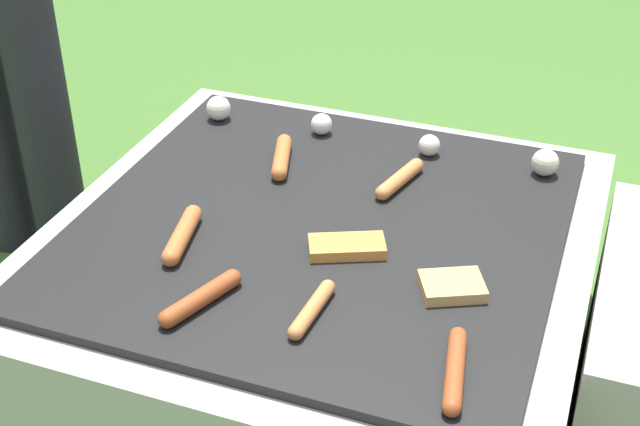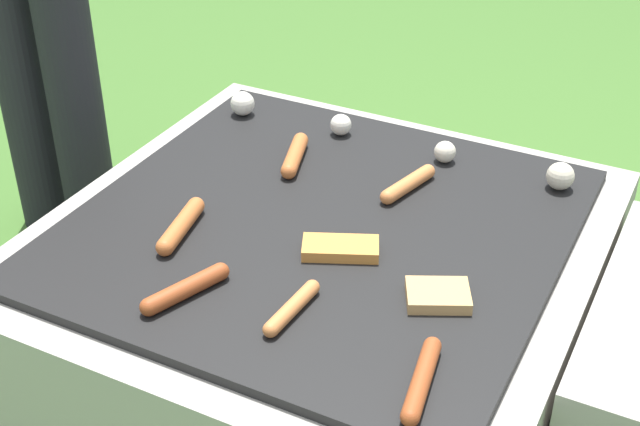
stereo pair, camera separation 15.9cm
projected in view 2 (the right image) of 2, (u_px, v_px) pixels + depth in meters
ground_plane at (320, 375)px, 1.80m from camera, size 14.00×14.00×0.00m
grill at (320, 304)px, 1.70m from camera, size 0.96×0.96×0.37m
sausage_front_center at (186, 289)px, 1.41m from camera, size 0.08×0.16×0.03m
sausage_front_left at (408, 184)px, 1.68m from camera, size 0.06×0.15×0.03m
sausage_back_center at (295, 155)px, 1.78m from camera, size 0.07×0.16×0.03m
sausage_back_right at (422, 380)px, 1.24m from camera, size 0.05×0.17×0.03m
sausage_back_left at (292, 308)px, 1.37m from camera, size 0.03×0.15×0.02m
sausage_mid_left at (181, 226)px, 1.56m from camera, size 0.06×0.17×0.03m
bread_slice_right at (340, 248)px, 1.51m from camera, size 0.14×0.11×0.02m
bread_slice_center at (438, 295)px, 1.40m from camera, size 0.12×0.11×0.02m
mushroom_row at (390, 137)px, 1.82m from camera, size 0.75×0.06×0.05m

